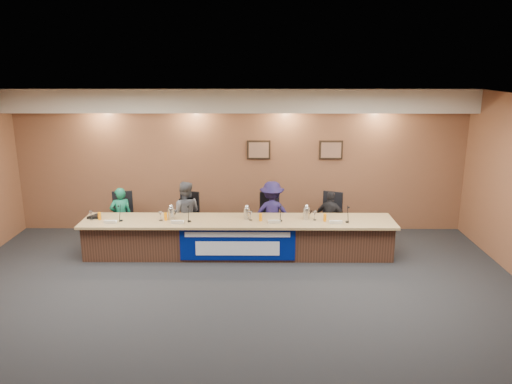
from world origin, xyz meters
TOP-DOWN VIEW (x-y plane):
  - floor at (0.00, 0.00)m, footprint 10.00×10.00m
  - ceiling at (0.00, 0.00)m, footprint 10.00×8.00m
  - wall_back at (0.00, 4.00)m, footprint 10.00×0.04m
  - soffit at (0.00, 3.75)m, footprint 10.00×0.50m
  - dais_body at (0.00, 2.40)m, footprint 6.00×0.80m
  - dais_top at (0.00, 2.35)m, footprint 6.10×0.95m
  - banner at (0.00, 1.99)m, footprint 2.20×0.02m
  - banner_text_upper at (0.00, 1.97)m, footprint 2.00×0.01m
  - banner_text_lower at (0.00, 1.97)m, footprint 1.60×0.01m
  - wall_photo_left at (0.40, 3.97)m, footprint 0.52×0.04m
  - wall_photo_right at (2.00, 3.97)m, footprint 0.52×0.04m
  - panelist_a at (-2.48, 2.99)m, footprint 0.53×0.44m
  - panelist_b at (-1.13, 2.99)m, footprint 0.68×0.54m
  - panelist_c at (0.68, 2.99)m, footprint 0.89×0.53m
  - panelist_d at (1.90, 2.99)m, footprint 0.74×0.51m
  - office_chair_a at (-2.48, 3.09)m, footprint 0.55×0.55m
  - office_chair_b at (-1.13, 3.09)m, footprint 0.59×0.59m
  - office_chair_c at (0.68, 3.09)m, footprint 0.57×0.57m
  - office_chair_d at (1.90, 3.09)m, footprint 0.62×0.62m
  - nameplate_a at (-2.44, 2.08)m, footprint 0.24×0.08m
  - microphone_a at (-2.27, 2.26)m, footprint 0.07×0.07m
  - juice_glass_a at (-2.71, 2.34)m, footprint 0.06×0.06m
  - water_glass_a at (-2.87, 2.33)m, footprint 0.08×0.08m
  - nameplate_b at (-1.15, 2.08)m, footprint 0.24×0.08m
  - microphone_b at (-0.94, 2.23)m, footprint 0.07×0.07m
  - juice_glass_b at (-1.41, 2.32)m, footprint 0.06×0.06m
  - water_glass_b at (-1.50, 2.29)m, footprint 0.08×0.08m
  - nameplate_c at (0.70, 2.12)m, footprint 0.24×0.08m
  - microphone_c at (0.82, 2.28)m, footprint 0.07×0.07m
  - juice_glass_c at (0.44, 2.29)m, footprint 0.06×0.06m
  - water_glass_c at (0.24, 2.32)m, footprint 0.08×0.08m
  - nameplate_d at (1.88, 2.09)m, footprint 0.24×0.08m
  - microphone_d at (2.11, 2.21)m, footprint 0.07×0.07m
  - juice_glass_d at (1.68, 2.27)m, footprint 0.06×0.06m
  - water_glass_d at (1.49, 2.34)m, footprint 0.08×0.08m
  - carafe_left at (-1.31, 2.36)m, footprint 0.13×0.13m
  - carafe_mid at (0.17, 2.42)m, footprint 0.13×0.13m
  - carafe_right at (1.34, 2.39)m, footprint 0.13×0.13m
  - speakerphone at (-2.84, 2.46)m, footprint 0.32×0.32m

SIDE VIEW (x-z plane):
  - floor at x=0.00m, z-range 0.00..0.00m
  - banner_text_lower at x=0.00m, z-range 0.16..0.44m
  - dais_body at x=0.00m, z-range 0.00..0.70m
  - banner at x=0.00m, z-range 0.05..0.71m
  - office_chair_a at x=-2.48m, z-range 0.44..0.52m
  - office_chair_b at x=-1.13m, z-range 0.44..0.52m
  - office_chair_c at x=0.68m, z-range 0.44..0.52m
  - office_chair_d at x=1.90m, z-range 0.44..0.52m
  - banner_text_upper at x=0.00m, z-range 0.53..0.63m
  - panelist_d at x=1.90m, z-range 0.00..1.16m
  - panelist_a at x=-2.48m, z-range 0.00..1.23m
  - panelist_b at x=-1.13m, z-range 0.00..1.37m
  - panelist_c at x=0.68m, z-range 0.00..1.37m
  - dais_top at x=0.00m, z-range 0.70..0.75m
  - microphone_a at x=-2.27m, z-range 0.75..0.77m
  - microphone_b at x=-0.94m, z-range 0.75..0.77m
  - microphone_c at x=0.82m, z-range 0.75..0.77m
  - microphone_d at x=2.11m, z-range 0.75..0.77m
  - speakerphone at x=-2.84m, z-range 0.75..0.80m
  - nameplate_a at x=-2.44m, z-range 0.74..0.85m
  - nameplate_b at x=-1.15m, z-range 0.74..0.85m
  - nameplate_c at x=0.70m, z-range 0.74..0.85m
  - nameplate_d at x=1.88m, z-range 0.74..0.85m
  - juice_glass_a at x=-2.71m, z-range 0.75..0.90m
  - juice_glass_b at x=-1.41m, z-range 0.75..0.90m
  - juice_glass_c at x=0.44m, z-range 0.75..0.90m
  - juice_glass_d at x=1.68m, z-range 0.75..0.90m
  - water_glass_a at x=-2.87m, z-range 0.75..0.93m
  - water_glass_b at x=-1.50m, z-range 0.75..0.93m
  - water_glass_c at x=0.24m, z-range 0.75..0.93m
  - water_glass_d at x=1.49m, z-range 0.75..0.93m
  - carafe_mid at x=0.17m, z-range 0.75..0.97m
  - carafe_left at x=-1.31m, z-range 0.75..0.99m
  - carafe_right at x=1.34m, z-range 0.75..0.99m
  - wall_back at x=0.00m, z-range 0.00..3.20m
  - wall_photo_left at x=0.40m, z-range 1.64..2.06m
  - wall_photo_right at x=2.00m, z-range 1.64..2.06m
  - soffit at x=0.00m, z-range 2.70..3.20m
  - ceiling at x=0.00m, z-range 3.18..3.22m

